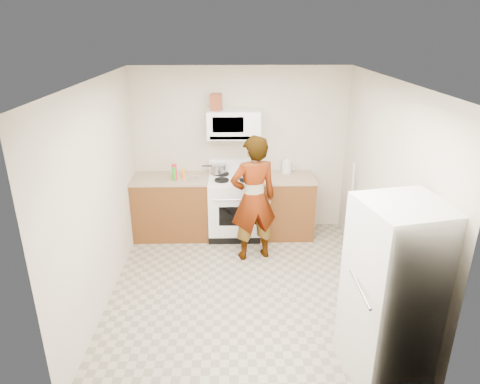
{
  "coord_description": "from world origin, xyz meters",
  "views": [
    {
      "loc": [
        -0.14,
        -4.47,
        3.02
      ],
      "look_at": [
        -0.03,
        0.55,
        1.06
      ],
      "focal_mm": 32.0,
      "sensor_mm": 36.0,
      "label": 1
    }
  ],
  "objects_px": {
    "microwave": "(234,124)",
    "fridge": "(395,293)",
    "kettle": "(287,166)",
    "gas_range": "(234,205)",
    "saucepan": "(219,168)",
    "person": "(253,199)"
  },
  "relations": [
    {
      "from": "microwave",
      "to": "person",
      "type": "xyz_separation_m",
      "value": [
        0.25,
        -0.82,
        -0.83
      ]
    },
    {
      "from": "gas_range",
      "to": "kettle",
      "type": "relative_size",
      "value": 6.16
    },
    {
      "from": "microwave",
      "to": "fridge",
      "type": "bearing_deg",
      "value": -65.26
    },
    {
      "from": "kettle",
      "to": "gas_range",
      "type": "bearing_deg",
      "value": 178.73
    },
    {
      "from": "kettle",
      "to": "fridge",
      "type": "bearing_deg",
      "value": -95.58
    },
    {
      "from": "person",
      "to": "saucepan",
      "type": "xyz_separation_m",
      "value": [
        -0.48,
        0.86,
        0.15
      ]
    },
    {
      "from": "microwave",
      "to": "fridge",
      "type": "distance_m",
      "value": 3.38
    },
    {
      "from": "gas_range",
      "to": "microwave",
      "type": "height_order",
      "value": "microwave"
    },
    {
      "from": "fridge",
      "to": "gas_range",
      "type": "bearing_deg",
      "value": 103.7
    },
    {
      "from": "microwave",
      "to": "kettle",
      "type": "relative_size",
      "value": 4.14
    },
    {
      "from": "gas_range",
      "to": "microwave",
      "type": "xyz_separation_m",
      "value": [
        0.0,
        0.13,
        1.21
      ]
    },
    {
      "from": "gas_range",
      "to": "person",
      "type": "relative_size",
      "value": 0.65
    },
    {
      "from": "gas_range",
      "to": "kettle",
      "type": "height_order",
      "value": "gas_range"
    },
    {
      "from": "microwave",
      "to": "saucepan",
      "type": "bearing_deg",
      "value": 170.52
    },
    {
      "from": "fridge",
      "to": "saucepan",
      "type": "xyz_separation_m",
      "value": [
        -1.6,
        3.01,
        0.17
      ]
    },
    {
      "from": "person",
      "to": "saucepan",
      "type": "height_order",
      "value": "person"
    },
    {
      "from": "person",
      "to": "microwave",
      "type": "bearing_deg",
      "value": -88.04
    },
    {
      "from": "microwave",
      "to": "kettle",
      "type": "height_order",
      "value": "microwave"
    },
    {
      "from": "gas_range",
      "to": "person",
      "type": "height_order",
      "value": "person"
    },
    {
      "from": "fridge",
      "to": "microwave",
      "type": "bearing_deg",
      "value": 102.73
    },
    {
      "from": "fridge",
      "to": "saucepan",
      "type": "relative_size",
      "value": 7.36
    },
    {
      "from": "gas_range",
      "to": "fridge",
      "type": "bearing_deg",
      "value": -64.29
    }
  ]
}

